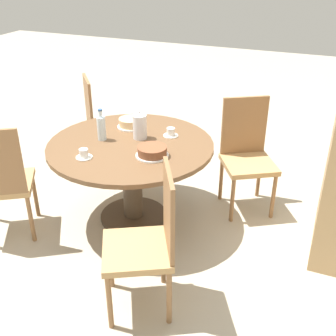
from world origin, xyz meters
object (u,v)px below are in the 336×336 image
object	(u,v)px
chair_b	(148,240)
cup_a	(84,154)
coffee_pot	(140,126)
chair_d	(103,123)
water_bottle	(101,127)
cake_second	(131,123)
cup_b	(171,133)
cake_main	(152,152)
chair_a	(2,181)
chair_c	(247,154)

from	to	relation	value
chair_b	cup_a	world-z (taller)	chair_b
coffee_pot	cup_a	distance (m)	0.54
chair_b	chair_d	distance (m)	2.00
water_bottle	cake_second	world-z (taller)	water_bottle
cup_b	cake_main	bearing A→B (deg)	1.61
chair_d	cup_b	distance (m)	1.07
chair_a	cup_a	distance (m)	0.69
chair_c	coffee_pot	bearing A→B (deg)	178.70
cake_second	cup_b	world-z (taller)	cake_second
chair_a	cup_a	xyz separation A→B (m)	(-0.24, 0.60, 0.23)
chair_c	cup_b	world-z (taller)	chair_c
cake_main	cup_b	bearing A→B (deg)	-178.39
chair_a	cake_main	bearing A→B (deg)	170.59
cake_second	chair_b	bearing A→B (deg)	30.79
cake_main	cup_a	world-z (taller)	cake_main
chair_a	cake_main	distance (m)	1.18
chair_a	cake_second	size ratio (longest dim) A/B	4.24
chair_a	chair_b	distance (m)	1.36
cake_main	cup_b	world-z (taller)	cake_main
cup_a	chair_b	bearing A→B (deg)	56.56
cup_a	chair_d	bearing A→B (deg)	-155.95
cup_a	cup_b	distance (m)	0.76
cake_main	cup_a	distance (m)	0.50
cup_a	cake_second	bearing A→B (deg)	175.49
chair_c	cup_b	size ratio (longest dim) A/B	8.01
water_bottle	cake_second	bearing A→B (deg)	163.58
cake_main	cup_b	xyz separation A→B (m)	(-0.40, -0.01, -0.01)
chair_a	cake_second	distance (m)	1.14
chair_c	water_bottle	size ratio (longest dim) A/B	3.78
chair_d	chair_b	bearing A→B (deg)	178.51
chair_d	cup_b	world-z (taller)	chair_d
chair_d	cup_a	size ratio (longest dim) A/B	8.01
cake_main	chair_a	bearing A→B (deg)	-66.75
chair_b	cake_second	world-z (taller)	chair_b
chair_c	cake_second	world-z (taller)	chair_c
chair_b	cake_main	world-z (taller)	chair_b
chair_a	chair_c	size ratio (longest dim) A/B	1.00
coffee_pot	chair_b	bearing A→B (deg)	27.73
cake_main	cake_second	distance (m)	0.60
chair_d	water_bottle	distance (m)	0.92
coffee_pot	cake_main	world-z (taller)	coffee_pot
chair_b	coffee_pot	world-z (taller)	chair_b
coffee_pot	cake_main	distance (m)	0.36
chair_d	coffee_pot	distance (m)	0.99
chair_c	coffee_pot	world-z (taller)	chair_c
chair_c	cake_main	size ratio (longest dim) A/B	3.93
cup_b	chair_d	bearing A→B (deg)	-117.06
water_bottle	cup_b	world-z (taller)	water_bottle
cake_main	coffee_pot	bearing A→B (deg)	-139.50
chair_b	water_bottle	world-z (taller)	chair_b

